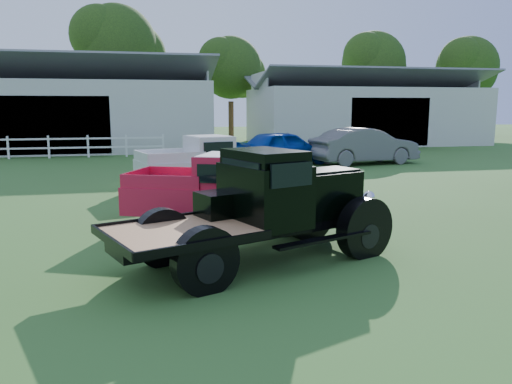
{
  "coord_description": "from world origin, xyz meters",
  "views": [
    {
      "loc": [
        -1.86,
        -8.26,
        2.71
      ],
      "look_at": [
        0.2,
        1.2,
        1.05
      ],
      "focal_mm": 35.0,
      "sensor_mm": 36.0,
      "label": 1
    }
  ],
  "objects": [
    {
      "name": "ground",
      "position": [
        0.0,
        0.0,
        0.0
      ],
      "size": [
        120.0,
        120.0,
        0.0
      ],
      "primitive_type": "plane",
      "color": "#375D24"
    },
    {
      "name": "shed_left",
      "position": [
        -7.0,
        26.0,
        2.8
      ],
      "size": [
        18.8,
        10.2,
        5.6
      ],
      "primitive_type": null,
      "color": "silver",
      "rests_on": "ground"
    },
    {
      "name": "shed_right",
      "position": [
        14.0,
        27.0,
        2.6
      ],
      "size": [
        16.8,
        9.2,
        5.2
      ],
      "primitive_type": null,
      "color": "silver",
      "rests_on": "ground"
    },
    {
      "name": "fence_rail",
      "position": [
        -8.0,
        20.0,
        0.6
      ],
      "size": [
        14.2,
        0.16,
        1.2
      ],
      "primitive_type": null,
      "color": "white",
      "rests_on": "ground"
    },
    {
      "name": "tree_b",
      "position": [
        -4.0,
        34.0,
        5.75
      ],
      "size": [
        6.9,
        6.9,
        11.5
      ],
      "primitive_type": null,
      "color": "black",
      "rests_on": "ground"
    },
    {
      "name": "tree_c",
      "position": [
        5.0,
        33.0,
        4.5
      ],
      "size": [
        5.4,
        5.4,
        9.0
      ],
      "primitive_type": null,
      "color": "black",
      "rests_on": "ground"
    },
    {
      "name": "tree_d",
      "position": [
        18.0,
        34.0,
        5.0
      ],
      "size": [
        6.0,
        6.0,
        10.0
      ],
      "primitive_type": null,
      "color": "black",
      "rests_on": "ground"
    },
    {
      "name": "tree_e",
      "position": [
        26.0,
        32.0,
        4.75
      ],
      "size": [
        5.7,
        5.7,
        9.5
      ],
      "primitive_type": null,
      "color": "black",
      "rests_on": "ground"
    },
    {
      "name": "vintage_flatbed",
      "position": [
        0.01,
        0.02,
        0.99
      ],
      "size": [
        5.37,
        3.67,
        1.98
      ],
      "primitive_type": null,
      "rotation": [
        0.0,
        0.0,
        0.37
      ],
      "color": "black",
      "rests_on": "ground"
    },
    {
      "name": "red_pickup",
      "position": [
        -0.16,
        2.88,
        0.84
      ],
      "size": [
        4.91,
        3.43,
        1.67
      ],
      "primitive_type": null,
      "rotation": [
        0.0,
        0.0,
        -0.41
      ],
      "color": "red",
      "rests_on": "ground"
    },
    {
      "name": "white_pickup",
      "position": [
        0.05,
        8.31,
        0.86
      ],
      "size": [
        5.0,
        3.02,
        1.72
      ],
      "primitive_type": null,
      "rotation": [
        0.0,
        0.0,
        0.27
      ],
      "color": "silver",
      "rests_on": "ground"
    },
    {
      "name": "misc_car_blue",
      "position": [
        4.43,
        14.46,
        0.8
      ],
      "size": [
        5.08,
        3.35,
        1.61
      ],
      "primitive_type": "imported",
      "rotation": [
        0.0,
        0.0,
        1.91
      ],
      "color": "#0637A2",
      "rests_on": "ground"
    },
    {
      "name": "misc_car_grey",
      "position": [
        8.25,
        13.89,
        0.86
      ],
      "size": [
        5.45,
        2.72,
        1.72
      ],
      "primitive_type": "imported",
      "rotation": [
        0.0,
        0.0,
        1.75
      ],
      "color": "#575757",
      "rests_on": "ground"
    }
  ]
}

